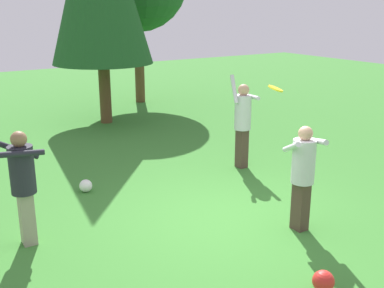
% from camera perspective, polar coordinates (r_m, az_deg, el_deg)
% --- Properties ---
extents(ground_plane, '(40.00, 40.00, 0.00)m').
position_cam_1_polar(ground_plane, '(7.53, 3.86, -9.33)').
color(ground_plane, '#387A2D').
extents(person_thrower, '(0.61, 0.62, 1.94)m').
position_cam_1_polar(person_thrower, '(9.67, 6.16, 3.12)').
color(person_thrower, '#4C382D').
rests_on(person_thrower, ground_plane).
extents(person_catcher, '(0.66, 0.70, 1.61)m').
position_cam_1_polar(person_catcher, '(7.09, 13.30, -3.05)').
color(person_catcher, '#4C382D').
rests_on(person_catcher, ground_plane).
extents(person_bystander, '(0.61, 0.54, 1.66)m').
position_cam_1_polar(person_bystander, '(6.88, -19.80, -3.98)').
color(person_bystander, gray).
rests_on(person_bystander, ground_plane).
extents(frisbee, '(0.37, 0.38, 0.12)m').
position_cam_1_polar(frisbee, '(8.17, 10.09, 6.63)').
color(frisbee, yellow).
extents(ball_white, '(0.23, 0.23, 0.23)m').
position_cam_1_polar(ball_white, '(8.80, -12.75, -4.96)').
color(ball_white, white).
rests_on(ball_white, ground_plane).
extents(ball_red, '(0.26, 0.26, 0.26)m').
position_cam_1_polar(ball_red, '(6.01, 15.62, -15.71)').
color(ball_red, red).
rests_on(ball_red, ground_plane).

